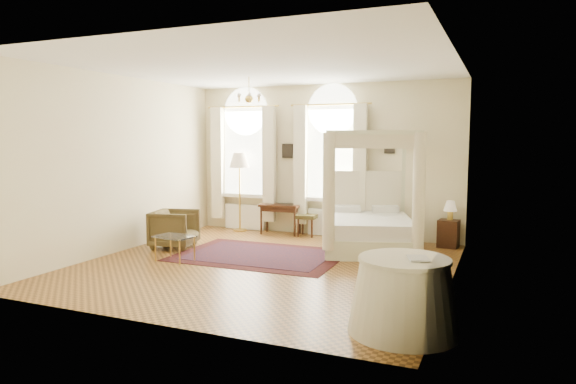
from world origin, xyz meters
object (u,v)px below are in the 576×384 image
at_px(stool, 307,218).
at_px(nightstand, 448,234).
at_px(side_table, 404,296).
at_px(canopy_bed, 369,223).
at_px(floor_lamp, 239,164).
at_px(coffee_table, 175,238).
at_px(armchair, 175,229).
at_px(writing_desk, 281,208).

bearing_deg(stool, nightstand, 0.00).
height_order(stool, side_table, side_table).
bearing_deg(canopy_bed, floor_lamp, 165.64).
relative_size(canopy_bed, floor_lamp, 1.38).
xyz_separation_m(coffee_table, side_table, (4.27, -1.76, 0.01)).
bearing_deg(floor_lamp, side_table, -46.08).
xyz_separation_m(canopy_bed, side_table, (1.39, -3.98, -0.11)).
xyz_separation_m(nightstand, armchair, (-4.94, -2.11, 0.10)).
xyz_separation_m(writing_desk, side_table, (3.61, -4.81, -0.16)).
bearing_deg(canopy_bed, stool, 152.27).
bearing_deg(writing_desk, stool, 0.00).
bearing_deg(nightstand, writing_desk, 180.00).
bearing_deg(coffee_table, stool, 66.86).
relative_size(nightstand, coffee_table, 0.76).
height_order(writing_desk, coffee_table, writing_desk).
xyz_separation_m(writing_desk, coffee_table, (-0.67, -3.05, -0.17)).
xyz_separation_m(coffee_table, floor_lamp, (-0.36, 3.05, 1.14)).
height_order(coffee_table, side_table, side_table).
xyz_separation_m(stool, armchair, (-1.97, -2.11, -0.03)).
bearing_deg(armchair, nightstand, -79.88).
relative_size(stool, floor_lamp, 0.26).
height_order(canopy_bed, side_table, canopy_bed).
relative_size(writing_desk, coffee_table, 1.30).
distance_m(stool, floor_lamp, 2.02).
bearing_deg(writing_desk, floor_lamp, 180.00).
height_order(stool, floor_lamp, floor_lamp).
relative_size(floor_lamp, side_table, 1.47).
distance_m(canopy_bed, armchair, 3.78).
distance_m(armchair, side_table, 5.63).
bearing_deg(side_table, floor_lamp, 133.92).
xyz_separation_m(writing_desk, floor_lamp, (-1.03, 0.00, 0.97)).
distance_m(canopy_bed, writing_desk, 2.37).
bearing_deg(canopy_bed, nightstand, 30.93).
distance_m(canopy_bed, side_table, 4.22).
xyz_separation_m(nightstand, writing_desk, (-3.61, 0.00, 0.30)).
distance_m(stool, side_table, 5.65).
distance_m(nightstand, armchair, 5.38).
relative_size(writing_desk, armchair, 1.13).
relative_size(armchair, coffee_table, 1.15).
distance_m(canopy_bed, floor_lamp, 3.50).
xyz_separation_m(canopy_bed, armchair, (-3.56, -1.28, -0.15)).
bearing_deg(canopy_bed, writing_desk, 159.47).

